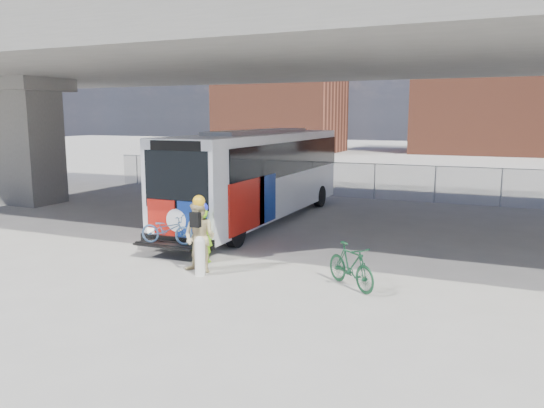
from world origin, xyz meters
The scene contains 9 objects.
ground centered at (0.00, 0.00, 0.00)m, with size 160.00×160.00×0.00m, color #9E9991.
bus centered at (-2.00, 4.46, 2.11)m, with size 2.67×12.95×3.69m.
overpass centered at (0.00, 4.00, 6.54)m, with size 40.00×16.00×7.95m.
chainlink_fence centered at (0.00, 12.00, 1.42)m, with size 30.00×0.06×30.00m.
brick_buildings centered at (1.23, 48.23, 5.42)m, with size 54.00×22.00×12.00m.
bollard centered at (-0.28, -3.10, 0.57)m, with size 0.28×0.28×1.07m.
cyclist_hivis centered at (-0.89, -1.87, 0.84)m, with size 0.60×0.41×1.75m.
cyclist_tan centered at (-0.44, -2.84, 1.01)m, with size 0.94×0.74×2.13m.
bike_parked centered at (3.69, -2.49, 0.56)m, with size 0.52×1.85×1.11m, color #154226.
Camera 1 is at (6.97, -14.92, 4.21)m, focal length 35.00 mm.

